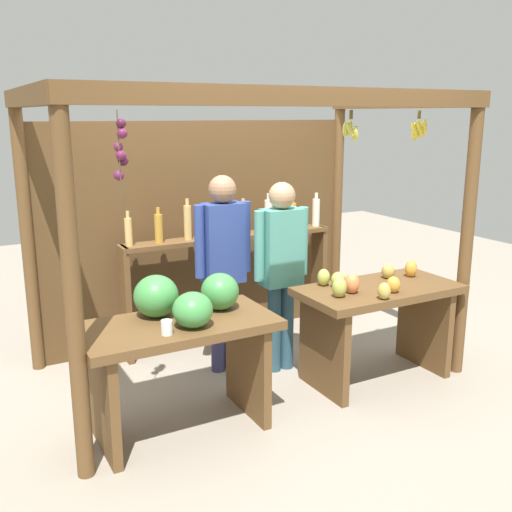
{
  "coord_description": "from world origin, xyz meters",
  "views": [
    {
      "loc": [
        -2.09,
        -4.01,
        2.06
      ],
      "look_at": [
        0.0,
        -0.17,
        1.0
      ],
      "focal_mm": 41.32,
      "sensor_mm": 36.0,
      "label": 1
    }
  ],
  "objects": [
    {
      "name": "ground_plane",
      "position": [
        0.0,
        0.0,
        0.0
      ],
      "size": [
        12.0,
        12.0,
        0.0
      ],
      "primitive_type": "plane",
      "color": "gray",
      "rests_on": "ground"
    },
    {
      "name": "market_stall",
      "position": [
        -0.0,
        0.39,
        1.29
      ],
      "size": [
        3.13,
        1.81,
        2.22
      ],
      "color": "brown",
      "rests_on": "ground"
    },
    {
      "name": "fruit_counter_left",
      "position": [
        -0.8,
        -0.62,
        0.67
      ],
      "size": [
        1.26,
        0.64,
        1.04
      ],
      "color": "brown",
      "rests_on": "ground"
    },
    {
      "name": "fruit_counter_right",
      "position": [
        0.81,
        -0.64,
        0.57
      ],
      "size": [
        1.26,
        0.65,
        0.91
      ],
      "color": "brown",
      "rests_on": "ground"
    },
    {
      "name": "bottle_shelf_unit",
      "position": [
        0.19,
        0.64,
        0.81
      ],
      "size": [
        2.0,
        0.22,
        1.36
      ],
      "color": "brown",
      "rests_on": "ground"
    },
    {
      "name": "vendor_man",
      "position": [
        -0.15,
        0.09,
        0.96
      ],
      "size": [
        0.48,
        0.22,
        1.6
      ],
      "rotation": [
        0.0,
        0.0,
        -0.2
      ],
      "color": "navy",
      "rests_on": "ground"
    },
    {
      "name": "vendor_woman",
      "position": [
        0.25,
        -0.13,
        0.92
      ],
      "size": [
        0.48,
        0.21,
        1.55
      ],
      "rotation": [
        0.0,
        0.0,
        0.08
      ],
      "color": "#2A4D5F",
      "rests_on": "ground"
    }
  ]
}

